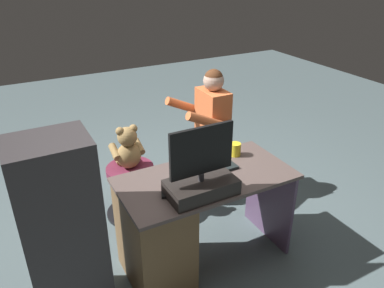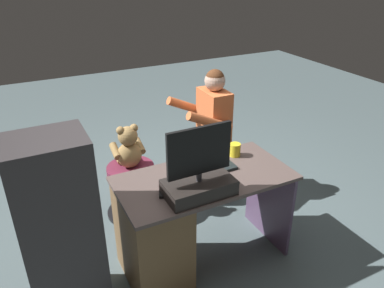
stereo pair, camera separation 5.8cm
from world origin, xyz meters
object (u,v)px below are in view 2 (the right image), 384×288
teddy_bear (128,148)px  visitor_chair (213,166)px  monitor (199,178)px  person (206,125)px  keyboard (207,170)px  office_chair_teddy (132,185)px  tv_remote (163,191)px  desk (165,229)px  cup (235,150)px  computer_mouse (172,180)px

teddy_bear → visitor_chair: teddy_bear is taller
monitor → person: (-0.57, -0.95, -0.13)m
monitor → keyboard: 0.30m
monitor → keyboard: (-0.18, -0.21, -0.10)m
office_chair_teddy → teddy_bear: teddy_bear is taller
tv_remote → teddy_bear: bearing=-69.2°
keyboard → teddy_bear: (0.33, -0.75, -0.09)m
desk → person: bearing=-133.7°
office_chair_teddy → visitor_chair: size_ratio=0.91×
visitor_chair → monitor: bearing=55.5°
cup → monitor: bearing=34.4°
keyboard → visitor_chair: 0.99m
office_chair_teddy → teddy_bear: (0.00, -0.01, 0.36)m
visitor_chair → computer_mouse: bearing=45.1°
monitor → person: bearing=-121.2°
office_chair_teddy → desk: bearing=88.5°
person → computer_mouse: bearing=48.2°
desk → visitor_chair: 1.15m
teddy_bear → visitor_chair: size_ratio=0.73×
cup → person: 0.63m
computer_mouse → keyboard: bearing=-177.5°
keyboard → visitor_chair: bearing=-122.8°
desk → tv_remote: size_ratio=8.04×
desk → cup: bearing=-165.9°
monitor → tv_remote: monitor is taller
computer_mouse → tv_remote: (0.10, 0.08, -0.01)m
keyboard → cup: 0.32m
person → keyboard: bearing=61.7°
monitor → keyboard: size_ratio=1.10×
monitor → cup: monitor is taller
keyboard → tv_remote: 0.38m
keyboard → tv_remote: keyboard is taller
visitor_chair → keyboard: bearing=57.2°
keyboard → office_chair_teddy: (0.33, -0.73, -0.45)m
keyboard → cup: cup is taller
keyboard → monitor: bearing=50.3°
computer_mouse → teddy_bear: size_ratio=0.25×
desk → teddy_bear: 0.84m
cup → visitor_chair: (-0.17, -0.62, -0.50)m
keyboard → visitor_chair: size_ratio=0.80×
desk → person: size_ratio=1.00×
office_chair_teddy → visitor_chair: 0.81m
computer_mouse → person: person is taller
monitor → tv_remote: (0.19, -0.12, -0.10)m
keyboard → cup: bearing=-159.3°
monitor → computer_mouse: 0.24m
office_chair_teddy → cup: bearing=135.6°
monitor → teddy_bear: bearing=-80.8°
desk → cup: cup is taller
tv_remote → office_chair_teddy: size_ratio=0.32×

